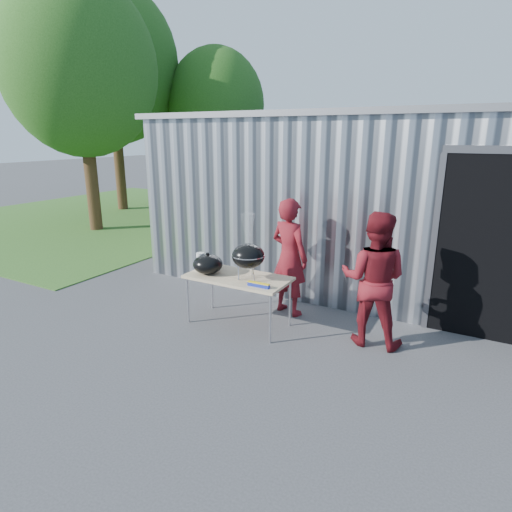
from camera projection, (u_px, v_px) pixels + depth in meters
The scene contains 14 objects.
ground at pixel (246, 342), 5.85m from camera, with size 80.00×80.00×0.00m, color #3C3C3F.
building at pixel (395, 194), 8.85m from camera, with size 8.20×6.20×3.10m.
grass_patch at pixel (112, 214), 15.10m from camera, with size 10.00×12.00×0.02m, color #2D591E.
tree_left at pixel (80, 68), 11.50m from camera, with size 4.13×4.13×6.84m.
tree_mid at pixel (111, 65), 14.79m from camera, with size 4.67×4.67×7.74m.
tree_far at pixel (216, 105), 15.43m from camera, with size 3.47×3.47×5.74m.
folding_table at pixel (238, 279), 6.21m from camera, with size 1.50×0.75×0.75m.
kettle_grill at pixel (248, 251), 5.96m from camera, with size 0.47×0.47×0.95m.
grill_lid at pixel (208, 264), 6.29m from camera, with size 0.44×0.44×0.32m.
paper_towels at pixel (200, 262), 6.41m from camera, with size 0.12×0.12×0.28m, color white.
white_tub at pixel (214, 264), 6.60m from camera, with size 0.20×0.15×0.10m, color white.
foil_box at pixel (259, 285), 5.76m from camera, with size 0.32×0.05×0.06m.
person_cook at pixel (289, 257), 6.58m from camera, with size 0.67×0.44×1.83m, color maroon.
person_bystander at pixel (374, 279), 5.60m from camera, with size 0.88×0.68×1.80m, color maroon.
Camera 1 is at (2.71, -4.57, 2.74)m, focal length 30.00 mm.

